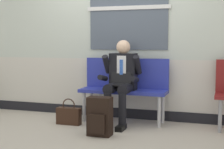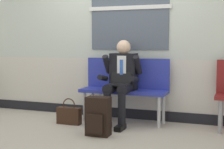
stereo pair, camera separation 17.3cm
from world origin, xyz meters
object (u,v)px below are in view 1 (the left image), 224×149
backpack (100,117)px  handbag (69,115)px  person_seated (121,79)px  bench_with_person (125,85)px

backpack → handbag: bearing=146.8°
person_seated → handbag: size_ratio=3.21×
person_seated → backpack: size_ratio=2.45×
bench_with_person → person_seated: (-0.00, -0.21, 0.10)m
bench_with_person → handbag: 0.97m
person_seated → handbag: person_seated is taller
backpack → handbag: backpack is taller
bench_with_person → handbag: size_ratio=3.40×
backpack → bench_with_person: bearing=85.6°
bench_with_person → backpack: bearing=-94.4°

